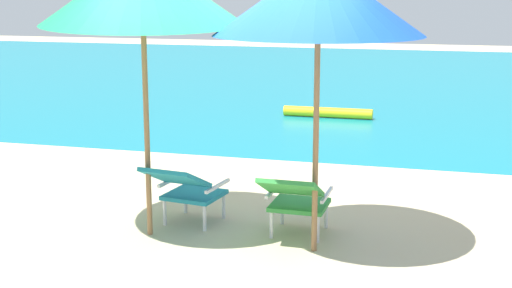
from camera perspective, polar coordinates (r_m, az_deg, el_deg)
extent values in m
plane|color=#CCB78E|center=(10.55, 4.79, -0.23)|extent=(40.00, 40.00, 0.00)
cube|color=teal|center=(18.41, 9.47, 5.08)|extent=(40.00, 18.00, 0.01)
cylinder|color=yellow|center=(12.90, 5.72, 2.52)|extent=(1.60, 0.18, 0.18)
cube|color=teal|center=(7.16, -4.93, -4.05)|extent=(0.58, 0.57, 0.04)
cube|color=teal|center=(6.78, -6.43, -2.66)|extent=(0.59, 0.58, 0.27)
cylinder|color=silver|center=(7.48, -5.63, -4.53)|extent=(0.04, 0.04, 0.26)
cylinder|color=silver|center=(7.29, -2.59, -4.95)|extent=(0.04, 0.04, 0.26)
cylinder|color=silver|center=(7.14, -7.27, -5.42)|extent=(0.04, 0.04, 0.26)
cylinder|color=silver|center=(6.93, -4.12, -5.90)|extent=(0.04, 0.04, 0.26)
cube|color=silver|center=(7.25, -6.76, -2.89)|extent=(0.10, 0.50, 0.03)
cube|color=silver|center=(7.01, -3.07, -3.35)|extent=(0.10, 0.50, 0.03)
cube|color=#338E3D|center=(6.83, 3.48, -4.85)|extent=(0.53, 0.51, 0.04)
cube|color=#338E3D|center=(6.41, 2.79, -3.49)|extent=(0.53, 0.52, 0.27)
cylinder|color=silver|center=(7.11, 2.10, -5.38)|extent=(0.04, 0.04, 0.26)
cylinder|color=silver|center=(7.03, 5.60, -5.67)|extent=(0.04, 0.04, 0.26)
cylinder|color=silver|center=(6.73, 1.23, -6.44)|extent=(0.04, 0.04, 0.26)
cylinder|color=silver|center=(6.64, 4.93, -6.76)|extent=(0.04, 0.04, 0.26)
cube|color=silver|center=(6.85, 1.37, -3.72)|extent=(0.04, 0.50, 0.03)
cube|color=silver|center=(6.74, 5.66, -4.05)|extent=(0.04, 0.50, 0.03)
cylinder|color=olive|center=(6.68, -8.69, 1.04)|extent=(0.05, 0.05, 2.01)
cylinder|color=olive|center=(6.21, 4.78, -0.07)|extent=(0.05, 0.05, 1.93)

